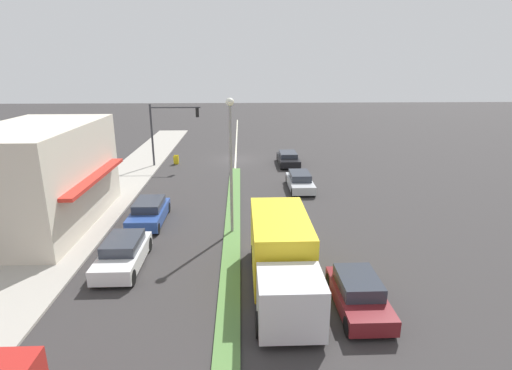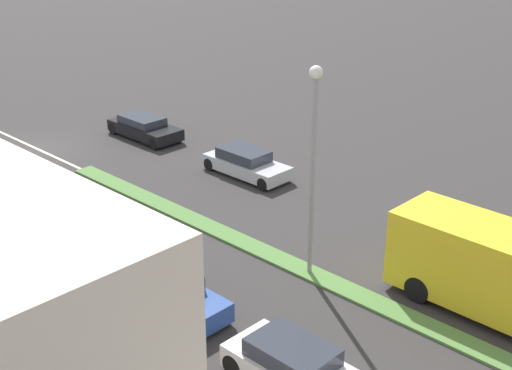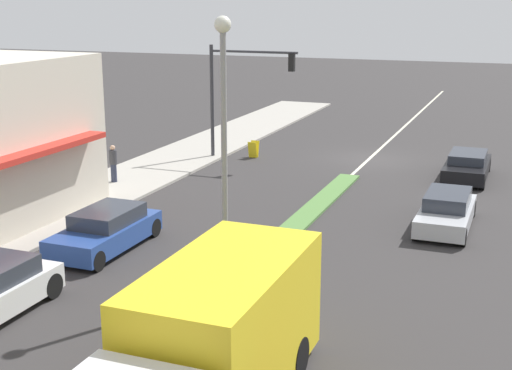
{
  "view_description": "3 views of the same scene",
  "coord_description": "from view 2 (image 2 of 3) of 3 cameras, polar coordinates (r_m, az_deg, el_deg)",
  "views": [
    {
      "loc": [
        -0.54,
        39.03,
        9.08
      ],
      "look_at": [
        -1.51,
        13.93,
        1.5
      ],
      "focal_mm": 28.0,
      "sensor_mm": 36.0,
      "label": 1
    },
    {
      "loc": [
        17.04,
        32.11,
        12.7
      ],
      "look_at": [
        -1.41,
        14.23,
        1.8
      ],
      "focal_mm": 50.0,
      "sensor_mm": 36.0,
      "label": 2
    },
    {
      "loc": [
        -7.47,
        35.09,
        7.84
      ],
      "look_at": [
        1.03,
        13.24,
        1.75
      ],
      "focal_mm": 50.0,
      "sensor_mm": 36.0,
      "label": 3
    }
  ],
  "objects": [
    {
      "name": "delivery_truck",
      "position": [
        23.69,
        18.87,
        -6.69
      ],
      "size": [
        2.44,
        7.5,
        2.87
      ],
      "color": "silver",
      "rests_on": "ground"
    },
    {
      "name": "van_white",
      "position": [
        19.82,
        3.26,
        -14.45
      ],
      "size": [
        1.83,
        4.21,
        1.37
      ],
      "color": "silver",
      "rests_on": "ground"
    },
    {
      "name": "coupe_blue",
      "position": [
        23.15,
        -7.2,
        -8.63
      ],
      "size": [
        1.85,
        4.28,
        1.32
      ],
      "color": "#284793",
      "rests_on": "ground"
    },
    {
      "name": "street_lamp",
      "position": [
        23.37,
        4.62,
        3.09
      ],
      "size": [
        0.44,
        0.44,
        7.37
      ],
      "color": "gray",
      "rests_on": "median_strip"
    },
    {
      "name": "lane_marking_center",
      "position": [
        38.5,
        -16.93,
        2.7
      ],
      "size": [
        0.16,
        60.0,
        0.01
      ],
      "primitive_type": "cube",
      "color": "beige",
      "rests_on": "ground"
    },
    {
      "name": "suv_black",
      "position": [
        38.95,
        -8.92,
        4.57
      ],
      "size": [
        1.84,
        4.4,
        1.18
      ],
      "color": "black",
      "rests_on": "ground"
    },
    {
      "name": "sedan_silver",
      "position": [
        33.41,
        -0.79,
        1.75
      ],
      "size": [
        1.74,
        4.34,
        1.26
      ],
      "color": "#B7BABF",
      "rests_on": "ground"
    },
    {
      "name": "ground_plane",
      "position": [
        25.51,
        3.91,
        -6.93
      ],
      "size": [
        160.0,
        160.0,
        0.0
      ],
      "primitive_type": "plane",
      "color": "#333030"
    }
  ]
}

